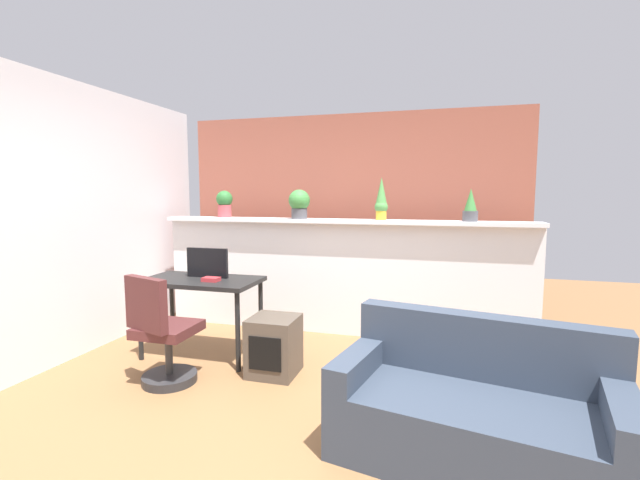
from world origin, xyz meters
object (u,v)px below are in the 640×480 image
desk (201,287)px  book_on_desk (211,279)px  potted_plant_1 (299,203)px  potted_plant_2 (381,200)px  side_cube_shelf (274,346)px  potted_plant_3 (471,207)px  tv_monitor (207,263)px  couch (474,413)px  potted_plant_0 (225,203)px  office_chair (162,338)px

desk → book_on_desk: bearing=-27.1°
potted_plant_1 → book_on_desk: size_ratio=2.13×
potted_plant_2 → side_cube_shelf: bearing=-121.4°
potted_plant_3 → tv_monitor: (-2.43, -0.91, -0.53)m
couch → book_on_desk: bearing=157.2°
potted_plant_3 → tv_monitor: 2.64m
potted_plant_1 → tv_monitor: 1.23m
potted_plant_3 → potted_plant_0: bearing=179.1°
tv_monitor → book_on_desk: bearing=-51.5°
tv_monitor → potted_plant_1: bearing=54.4°
potted_plant_0 → couch: 3.57m
potted_plant_3 → office_chair: (-2.42, -1.65, -1.03)m
desk → book_on_desk: book_on_desk is taller
potted_plant_0 → desk: bearing=-74.6°
tv_monitor → side_cube_shelf: tv_monitor is taller
potted_plant_0 → office_chair: potted_plant_0 is taller
potted_plant_0 → potted_plant_1: size_ratio=0.97×
potted_plant_3 → couch: bearing=-91.8°
side_cube_shelf → book_on_desk: book_on_desk is taller
desk → side_cube_shelf: bearing=-14.8°
potted_plant_3 → couch: 2.31m
potted_plant_1 → desk: (-0.66, -0.97, -0.78)m
potted_plant_2 → side_cube_shelf: size_ratio=0.90×
desk → book_on_desk: 0.20m
potted_plant_1 → office_chair: bearing=-111.2°
side_cube_shelf → couch: (1.57, -0.80, 0.03)m
office_chair → side_cube_shelf: 0.91m
potted_plant_0 → tv_monitor: size_ratio=0.74×
desk → tv_monitor: bearing=70.7°
office_chair → potted_plant_2: bearing=47.2°
potted_plant_3 → office_chair: 3.11m
potted_plant_3 → side_cube_shelf: bearing=-143.5°
couch → potted_plant_3: bearing=88.2°
potted_plant_3 → side_cube_shelf: 2.35m
potted_plant_1 → side_cube_shelf: 1.69m
couch → side_cube_shelf: bearing=152.9°
potted_plant_2 → tv_monitor: bearing=-149.1°
potted_plant_1 → office_chair: potted_plant_1 is taller
potted_plant_3 → book_on_desk: size_ratio=2.17×
desk → book_on_desk: (0.15, -0.08, 0.10)m
office_chair → couch: size_ratio=0.54×
potted_plant_3 → potted_plant_2: bearing=179.6°
potted_plant_0 → couch: potted_plant_0 is taller
potted_plant_0 → side_cube_shelf: potted_plant_0 is taller
desk → tv_monitor: 0.24m
potted_plant_1 → tv_monitor: size_ratio=0.77×
potted_plant_0 → book_on_desk: bearing=-68.4°
desk → tv_monitor: tv_monitor is taller
potted_plant_0 → side_cube_shelf: 2.05m
potted_plant_0 → book_on_desk: potted_plant_0 is taller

